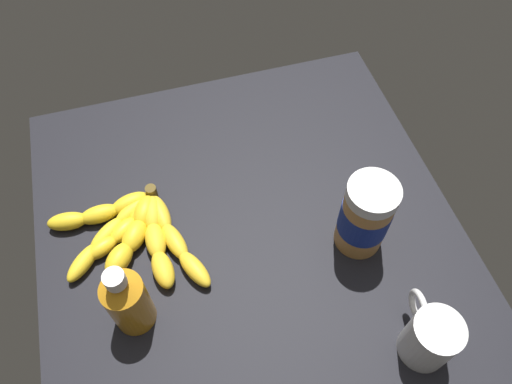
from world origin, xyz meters
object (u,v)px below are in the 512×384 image
banana_bunch (135,232)px  coffee_mug (430,337)px  peanut_butter_jar (365,216)px  honey_bottle (127,300)px

banana_bunch → coffee_mug: coffee_mug is taller
peanut_butter_jar → honey_bottle: 39.41cm
banana_bunch → coffee_mug: size_ratio=2.32×
peanut_butter_jar → honey_bottle: (-39.27, -3.26, -0.63)cm
banana_bunch → peanut_butter_jar: peanut_butter_jar is taller
honey_bottle → peanut_butter_jar: bearing=4.8°
peanut_butter_jar → honey_bottle: honey_bottle is taller
peanut_butter_jar → coffee_mug: peanut_butter_jar is taller
peanut_butter_jar → banana_bunch: bearing=163.4°
banana_bunch → honey_bottle: size_ratio=1.66×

